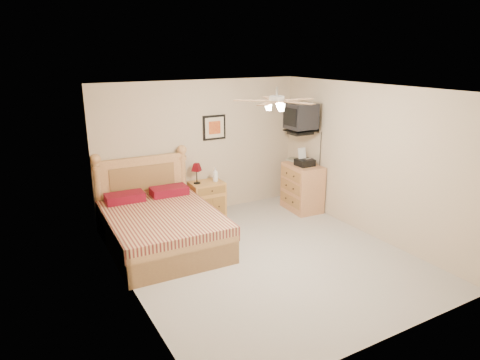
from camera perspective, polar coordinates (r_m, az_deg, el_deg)
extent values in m
plane|color=#9F9990|center=(6.56, 3.40, -10.26)|extent=(4.50, 4.50, 0.00)
cube|color=white|center=(5.87, 3.83, 12.04)|extent=(4.00, 4.50, 0.04)
cube|color=#BFAA8C|center=(8.02, -5.21, 4.24)|extent=(4.00, 0.04, 2.50)
cube|color=#BFAA8C|center=(4.50, 19.51, -6.87)|extent=(4.00, 0.04, 2.50)
cube|color=#BFAA8C|center=(5.32, -14.78, -2.78)|extent=(0.04, 4.50, 2.50)
cube|color=#BFAA8C|center=(7.35, 16.80, 2.43)|extent=(0.04, 4.50, 2.50)
cube|color=#BA823B|center=(8.05, -4.42, -2.52)|extent=(0.62, 0.47, 0.66)
imported|color=white|center=(7.93, -3.32, 0.70)|extent=(0.12, 0.12, 0.27)
cube|color=black|center=(8.04, -3.46, 7.00)|extent=(0.46, 0.04, 0.46)
cube|color=#A3663F|center=(8.37, 8.31, -0.99)|extent=(0.59, 0.81, 0.90)
imported|color=#BAB298|center=(8.41, 6.79, 2.47)|extent=(0.27, 0.33, 0.03)
imported|color=gray|center=(8.43, 6.95, 2.67)|extent=(0.26, 0.32, 0.02)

